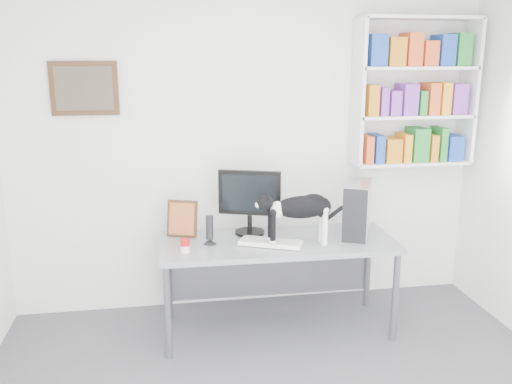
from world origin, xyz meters
TOP-DOWN VIEW (x-y plane):
  - room at (0.00, 0.00)m, footprint 4.01×4.01m
  - bookshelf at (1.40, 1.85)m, footprint 1.03×0.28m
  - wall_art at (-1.30, 1.97)m, footprint 0.52×0.04m
  - desk at (0.14, 1.40)m, footprint 1.83×0.74m
  - monitor at (-0.05, 1.60)m, footprint 0.55×0.39m
  - keyboard at (0.07, 1.31)m, footprint 0.50×0.36m
  - pc_tower at (0.78, 1.43)m, footprint 0.36×0.47m
  - speaker at (-0.39, 1.41)m, footprint 0.12×0.12m
  - leaning_print at (-0.58, 1.63)m, footprint 0.26×0.17m
  - soup_can at (-0.58, 1.26)m, footprint 0.09×0.09m
  - cat at (0.28, 1.27)m, footprint 0.65×0.19m

SIDE VIEW (x-z plane):
  - desk at x=0.14m, z-range 0.00..0.76m
  - keyboard at x=0.07m, z-range 0.76..0.79m
  - soup_can at x=-0.58m, z-range 0.76..0.86m
  - speaker at x=-0.39m, z-range 0.76..0.99m
  - leaning_print at x=-0.58m, z-range 0.76..1.06m
  - cat at x=0.28m, z-range 0.76..1.16m
  - pc_tower at x=0.78m, z-range 0.76..1.19m
  - monitor at x=-0.05m, z-range 0.76..1.29m
  - room at x=0.00m, z-range 0.00..2.70m
  - bookshelf at x=1.40m, z-range 1.23..2.47m
  - wall_art at x=-1.30m, z-range 1.69..2.11m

